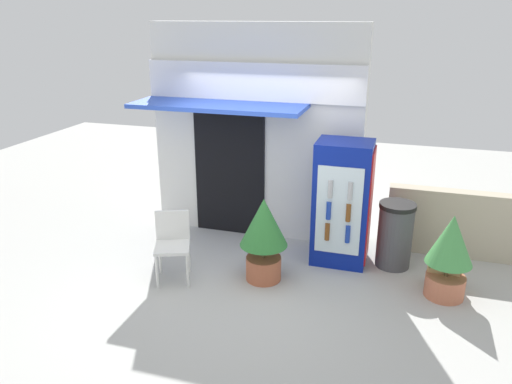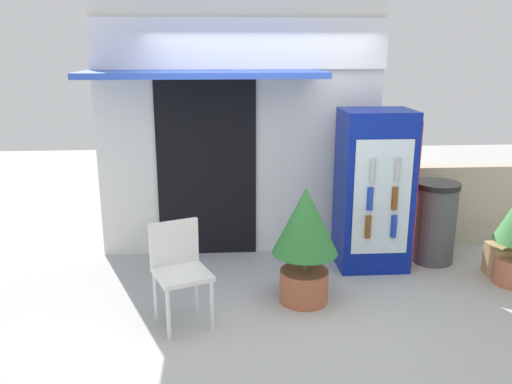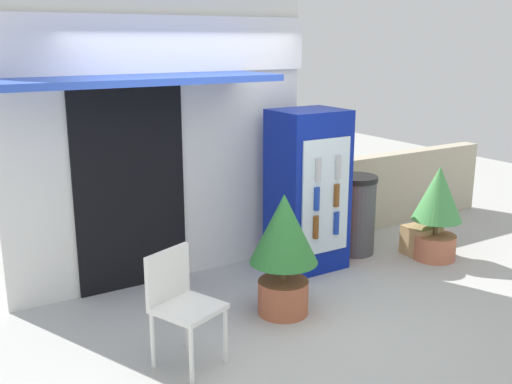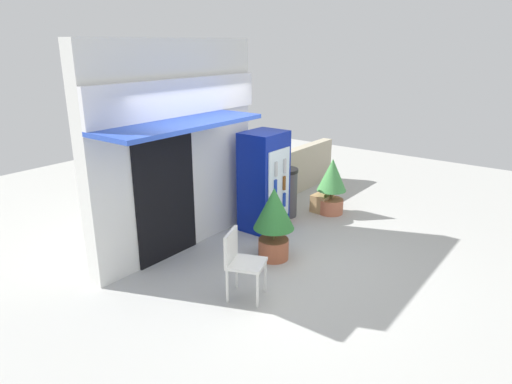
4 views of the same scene
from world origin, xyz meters
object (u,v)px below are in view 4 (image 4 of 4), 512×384
Objects in this scene: drink_cooler at (264,181)px; plastic_chair at (240,259)px; potted_plant_near_shop at (274,217)px; cardboard_box at (322,203)px; potted_plant_curbside at (332,183)px; trash_bin at (285,192)px.

drink_cooler is 1.93× the size of plastic_chair.
potted_plant_near_shop is at bearing -136.95° from drink_cooler.
cardboard_box is (3.37, 0.71, -0.36)m from plastic_chair.
potted_plant_near_shop reaches higher than plastic_chair.
potted_plant_curbside is at bearing 8.82° from plastic_chair.
drink_cooler reaches higher than plastic_chair.
plastic_chair is at bearing -168.17° from cardboard_box.
potted_plant_curbside is 2.89× the size of cardboard_box.
cardboard_box is (0.62, -0.46, -0.29)m from trash_bin.
potted_plant_near_shop is 1.04× the size of potted_plant_curbside.
drink_cooler is 1.60× the size of potted_plant_curbside.
potted_plant_curbside is 0.47m from cardboard_box.
drink_cooler is 1.51m from potted_plant_curbside.
potted_plant_curbside is at bearing 6.09° from potted_plant_near_shop.
trash_bin is at bearing 135.29° from potted_plant_curbside.
potted_plant_curbside is (2.25, 0.24, -0.06)m from potted_plant_near_shop.
trash_bin is at bearing 22.95° from plastic_chair.
potted_plant_curbside is 1.17× the size of trash_bin.
potted_plant_near_shop is 1.84m from trash_bin.
trash_bin is (1.60, 0.88, -0.20)m from potted_plant_near_shop.
potted_plant_curbside reaches higher than cardboard_box.
potted_plant_near_shop is 2.32m from cardboard_box.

